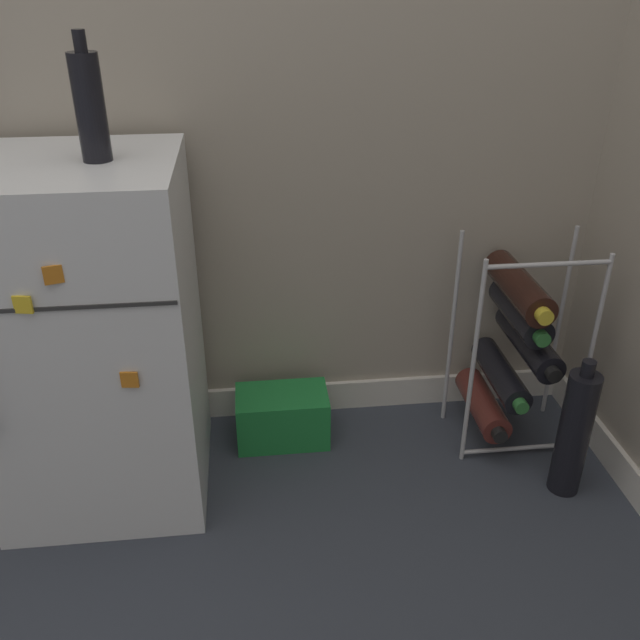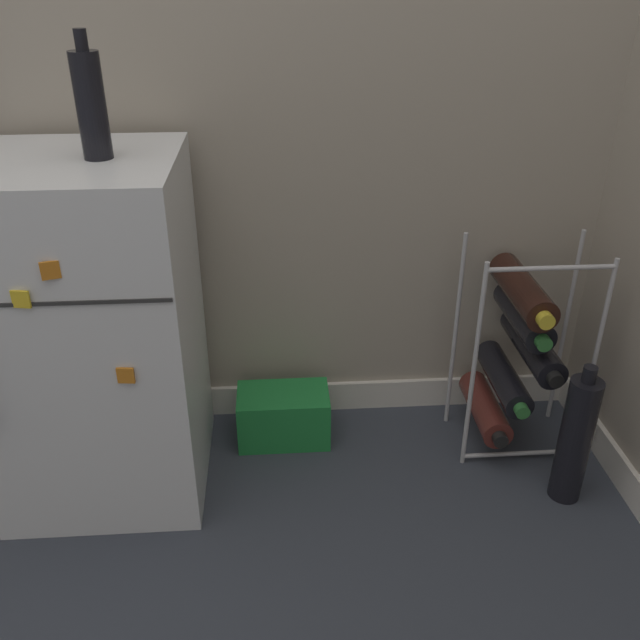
{
  "view_description": "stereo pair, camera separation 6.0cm",
  "coord_description": "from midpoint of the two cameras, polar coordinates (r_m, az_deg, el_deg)",
  "views": [
    {
      "loc": [
        -0.02,
        -1.02,
        1.21
      ],
      "look_at": [
        0.15,
        0.45,
        0.42
      ],
      "focal_mm": 38.0,
      "sensor_mm": 36.0,
      "label": 1
    },
    {
      "loc": [
        0.04,
        -1.02,
        1.21
      ],
      "look_at": [
        0.15,
        0.45,
        0.42
      ],
      "focal_mm": 38.0,
      "sensor_mm": 36.0,
      "label": 2
    }
  ],
  "objects": [
    {
      "name": "ground_plane",
      "position": [
        1.58,
        -3.25,
        -21.84
      ],
      "size": [
        14.0,
        14.0,
        0.0
      ],
      "primitive_type": "plane",
      "color": "#333842"
    },
    {
      "name": "mini_fridge",
      "position": [
        1.68,
        -17.49,
        -1.19
      ],
      "size": [
        0.47,
        0.48,
        0.84
      ],
      "color": "silver",
      "rests_on": "ground_plane"
    },
    {
      "name": "wine_rack",
      "position": [
        1.87,
        16.93,
        -2.21
      ],
      "size": [
        0.32,
        0.33,
        0.59
      ],
      "color": "#B2B2B7",
      "rests_on": "ground_plane"
    },
    {
      "name": "soda_box",
      "position": [
        1.93,
        -2.19,
        -8.05
      ],
      "size": [
        0.25,
        0.15,
        0.15
      ],
      "color": "#1E7F38",
      "rests_on": "ground_plane"
    },
    {
      "name": "fridge_top_bottle",
      "position": [
        1.48,
        -17.6,
        16.92
      ],
      "size": [
        0.06,
        0.06,
        0.25
      ],
      "color": "black",
      "rests_on": "mini_fridge"
    },
    {
      "name": "loose_bottle_floor",
      "position": [
        1.8,
        21.59,
        -9.34
      ],
      "size": [
        0.08,
        0.08,
        0.38
      ],
      "color": "black",
      "rests_on": "ground_plane"
    }
  ]
}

